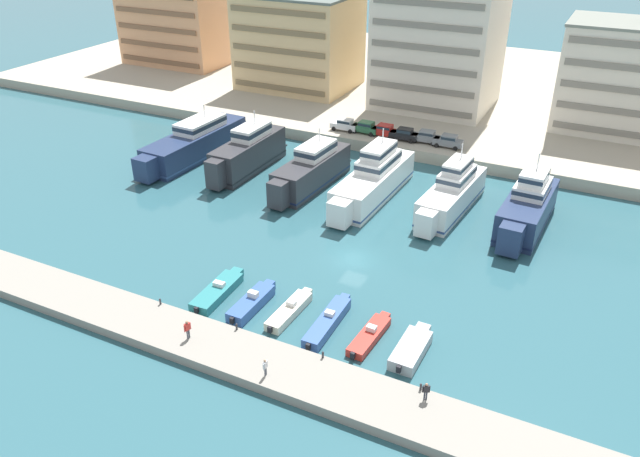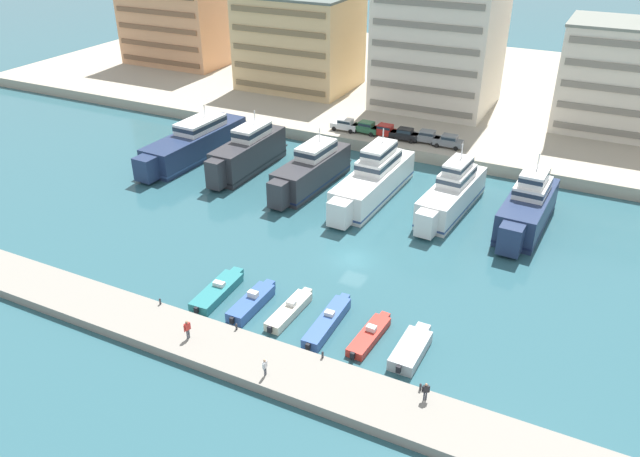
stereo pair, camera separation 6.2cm
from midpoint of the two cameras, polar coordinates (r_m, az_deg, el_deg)
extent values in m
plane|color=#2D5B66|center=(65.17, 3.09, -2.81)|extent=(400.00, 400.00, 0.00)
cube|color=#ADA38E|center=(120.63, 15.43, 11.84)|extent=(180.00, 70.00, 1.70)
cube|color=gray|center=(51.56, -5.42, -12.17)|extent=(120.00, 5.22, 0.89)
cube|color=navy|center=(91.18, -11.30, 7.54)|extent=(5.58, 18.24, 3.66)
cube|color=navy|center=(84.35, -15.63, 5.30)|extent=(2.70, 2.48, 3.11)
cube|color=#334C7F|center=(91.61, -11.23, 6.85)|extent=(5.64, 18.43, 0.24)
cube|color=white|center=(91.25, -10.92, 9.34)|extent=(4.04, 7.75, 1.54)
cube|color=#233342|center=(91.20, -10.93, 9.43)|extent=(4.09, 7.82, 0.55)
cylinder|color=silver|center=(91.54, -10.56, 10.54)|extent=(0.16, 0.16, 1.80)
cube|color=navy|center=(98.34, -7.75, 8.91)|extent=(4.04, 1.09, 0.20)
cube|color=#333338|center=(85.58, -6.55, 6.72)|extent=(3.97, 13.54, 4.32)
cube|color=#333338|center=(79.90, -9.54, 4.93)|extent=(2.08, 1.90, 3.67)
cube|color=black|center=(86.12, -6.50, 5.86)|extent=(4.01, 13.67, 0.24)
cube|color=white|center=(85.29, -6.29, 8.82)|extent=(3.01, 5.71, 1.67)
cube|color=#233342|center=(85.23, -6.29, 8.92)|extent=(3.04, 5.77, 0.60)
cylinder|color=silver|center=(85.38, -6.04, 10.09)|extent=(0.16, 0.16, 1.80)
cube|color=#333338|center=(91.54, -4.04, 7.69)|extent=(3.18, 0.96, 0.20)
cube|color=#333338|center=(80.27, -0.76, 5.18)|extent=(4.76, 14.05, 3.82)
cube|color=#333338|center=(74.27, -3.84, 3.14)|extent=(2.25, 2.07, 3.24)
cube|color=#192347|center=(80.78, -0.76, 4.37)|extent=(4.81, 14.19, 0.24)
cube|color=white|center=(80.04, -0.39, 7.22)|extent=(3.39, 5.99, 1.62)
cube|color=#233342|center=(79.98, -0.40, 7.32)|extent=(3.43, 6.05, 0.58)
cylinder|color=silver|center=(80.13, -0.08, 8.55)|extent=(0.16, 0.16, 1.80)
cube|color=#333338|center=(86.50, 1.75, 6.35)|extent=(3.35, 1.11, 0.20)
cube|color=white|center=(77.80, 4.89, 4.12)|extent=(4.95, 16.64, 3.47)
cube|color=white|center=(70.24, 1.81, 1.43)|extent=(2.47, 2.26, 2.95)
cube|color=#334C7F|center=(78.28, 4.86, 3.38)|extent=(5.00, 16.80, 0.24)
cube|color=white|center=(77.84, 5.34, 6.13)|extent=(3.64, 7.05, 1.53)
cube|color=#233342|center=(77.78, 5.35, 6.23)|extent=(3.69, 7.12, 0.55)
cube|color=white|center=(77.29, 5.39, 7.12)|extent=(2.84, 5.50, 1.38)
cube|color=#233342|center=(77.24, 5.40, 7.22)|extent=(2.88, 5.55, 0.50)
cylinder|color=silver|center=(77.62, 5.76, 8.46)|extent=(0.16, 0.16, 1.80)
cube|color=white|center=(85.50, 7.27, 5.78)|extent=(3.72, 1.04, 0.20)
cube|color=white|center=(75.87, 11.91, 2.84)|extent=(4.90, 14.30, 3.32)
cube|color=white|center=(69.17, 9.65, 0.47)|extent=(2.23, 2.05, 2.82)
cube|color=#334C7F|center=(76.34, 11.83, 2.11)|extent=(4.95, 14.45, 0.24)
cube|color=white|center=(75.80, 12.37, 4.75)|extent=(3.42, 6.12, 1.43)
cube|color=#233342|center=(75.74, 12.38, 4.84)|extent=(3.46, 6.18, 0.51)
cube|color=white|center=(75.29, 12.48, 5.66)|extent=(2.66, 4.77, 1.20)
cube|color=#233342|center=(75.24, 12.49, 5.74)|extent=(2.70, 4.82, 0.43)
cylinder|color=silver|center=(75.51, 12.83, 6.92)|extent=(0.16, 0.16, 1.80)
cube|color=white|center=(82.68, 13.67, 4.30)|extent=(3.28, 1.15, 0.20)
cube|color=navy|center=(74.33, 18.36, 1.54)|extent=(4.89, 13.15, 3.73)
cube|color=navy|center=(67.73, 17.01, -0.92)|extent=(2.47, 2.26, 3.17)
cube|color=#192347|center=(74.87, 18.22, 0.71)|extent=(4.93, 13.28, 0.24)
cube|color=white|center=(74.15, 18.82, 3.57)|extent=(3.61, 5.59, 1.33)
cube|color=#233342|center=(74.09, 18.84, 3.66)|extent=(3.65, 5.65, 0.48)
cube|color=white|center=(73.62, 18.99, 4.52)|extent=(2.81, 4.36, 1.37)
cube|color=#233342|center=(73.56, 19.01, 4.61)|extent=(2.85, 4.40, 0.49)
cylinder|color=silver|center=(73.77, 19.32, 5.86)|extent=(0.16, 0.16, 1.80)
cube|color=navy|center=(80.91, 19.34, 2.97)|extent=(3.71, 1.06, 0.20)
cube|color=teal|center=(60.08, -9.44, -5.75)|extent=(2.27, 6.52, 0.87)
cube|color=teal|center=(62.58, -7.66, -4.05)|extent=(1.15, 0.95, 0.74)
cube|color=silver|center=(60.06, -9.24, -5.02)|extent=(1.14, 0.64, 0.39)
cube|color=#283847|center=(60.22, -9.10, -4.84)|extent=(1.01, 0.12, 0.23)
cube|color=black|center=(57.76, -11.27, -7.35)|extent=(0.37, 0.29, 0.60)
cube|color=#33569E|center=(57.97, -6.35, -6.84)|extent=(1.76, 5.84, 1.05)
cube|color=#33569E|center=(60.19, -4.69, -5.24)|extent=(0.95, 0.78, 0.89)
cube|color=silver|center=(57.81, -6.16, -5.98)|extent=(0.95, 0.61, 0.52)
cube|color=#283847|center=(57.96, -6.02, -5.78)|extent=(0.86, 0.09, 0.31)
cube|color=black|center=(55.86, -8.08, -8.34)|extent=(0.36, 0.28, 0.60)
cube|color=beige|center=(56.91, -2.89, -7.57)|extent=(1.73, 6.09, 0.83)
cube|color=beige|center=(59.23, -1.23, -5.90)|extent=(0.85, 0.71, 0.70)
cube|color=silver|center=(56.85, -2.67, -6.83)|extent=(0.85, 0.63, 0.43)
cube|color=#283847|center=(57.01, -2.53, -6.63)|extent=(0.76, 0.11, 0.26)
cube|color=black|center=(54.68, -4.65, -9.19)|extent=(0.37, 0.29, 0.60)
cube|color=#33569E|center=(55.35, 0.63, -8.62)|extent=(1.66, 7.27, 1.00)
cube|color=#33569E|center=(58.24, 2.25, -6.49)|extent=(0.85, 0.70, 0.85)
cube|color=silver|center=(55.33, 0.87, -7.75)|extent=(0.85, 0.62, 0.36)
cube|color=#283847|center=(55.50, 0.99, -7.55)|extent=(0.76, 0.10, 0.22)
cube|color=black|center=(52.57, -1.13, -10.78)|extent=(0.37, 0.29, 0.60)
cube|color=red|center=(54.24, 4.47, -9.81)|extent=(1.89, 5.84, 0.74)
cube|color=red|center=(56.55, 5.90, -8.04)|extent=(0.88, 0.74, 0.63)
cube|color=silver|center=(54.18, 4.70, -9.07)|extent=(0.88, 0.65, 0.45)
cube|color=#283847|center=(54.34, 4.83, -8.86)|extent=(0.77, 0.13, 0.27)
cube|color=black|center=(52.01, 2.97, -11.52)|extent=(0.38, 0.30, 0.60)
cube|color=#9EA3A8|center=(52.95, 8.25, -10.98)|extent=(2.22, 5.19, 1.04)
cube|color=#9EA3A8|center=(55.21, 9.33, -9.16)|extent=(1.19, 0.98, 0.88)
cube|color=black|center=(50.85, 7.17, -12.65)|extent=(0.36, 0.29, 0.60)
cube|color=white|center=(95.13, 2.21, 9.37)|extent=(4.12, 1.76, 0.80)
cube|color=white|center=(94.83, 2.31, 9.77)|extent=(2.12, 1.59, 0.68)
cube|color=#1E2833|center=(94.83, 2.31, 9.77)|extent=(2.08, 1.60, 0.37)
cylinder|color=black|center=(95.04, 1.25, 9.11)|extent=(0.64, 0.23, 0.64)
cylinder|color=black|center=(96.51, 1.67, 9.41)|extent=(0.64, 0.23, 0.64)
cylinder|color=black|center=(94.03, 2.76, 8.86)|extent=(0.64, 0.23, 0.64)
cylinder|color=black|center=(95.51, 3.17, 9.17)|extent=(0.64, 0.23, 0.64)
cube|color=#2D6642|center=(94.15, 4.15, 9.10)|extent=(4.20, 1.96, 0.80)
cube|color=#2D6642|center=(93.84, 4.25, 9.51)|extent=(2.20, 1.69, 0.68)
cube|color=#1E2833|center=(93.84, 4.25, 9.51)|extent=(2.15, 1.70, 0.37)
cylinder|color=black|center=(94.13, 3.16, 8.87)|extent=(0.65, 0.26, 0.64)
cylinder|color=black|center=(95.56, 3.63, 9.17)|extent=(0.65, 0.26, 0.64)
cylinder|color=black|center=(93.02, 4.65, 8.57)|extent=(0.65, 0.26, 0.64)
cylinder|color=black|center=(94.47, 5.11, 8.87)|extent=(0.65, 0.26, 0.64)
cube|color=red|center=(93.20, 5.84, 8.81)|extent=(4.16, 1.86, 0.80)
cube|color=red|center=(92.89, 5.95, 9.23)|extent=(2.16, 1.64, 0.68)
cube|color=#1E2833|center=(92.89, 5.95, 9.23)|extent=(2.12, 1.66, 0.37)
cylinder|color=black|center=(93.10, 4.85, 8.58)|extent=(0.65, 0.25, 0.64)
cylinder|color=black|center=(94.56, 5.28, 8.88)|extent=(0.65, 0.25, 0.64)
cylinder|color=black|center=(92.12, 6.39, 8.27)|extent=(0.65, 0.25, 0.64)
cylinder|color=black|center=(93.60, 6.81, 8.59)|extent=(0.65, 0.25, 0.64)
cube|color=black|center=(91.99, 7.65, 8.43)|extent=(4.13, 1.76, 0.80)
cube|color=black|center=(91.69, 7.77, 8.85)|extent=(2.12, 1.59, 0.68)
cube|color=#1E2833|center=(91.69, 7.77, 8.85)|extent=(2.08, 1.61, 0.37)
cylinder|color=black|center=(91.76, 6.65, 8.17)|extent=(0.64, 0.23, 0.64)
cylinder|color=black|center=(93.27, 7.01, 8.50)|extent=(0.64, 0.23, 0.64)
cylinder|color=black|center=(91.00, 8.27, 7.89)|extent=(0.64, 0.23, 0.64)
cylinder|color=black|center=(92.52, 8.60, 8.22)|extent=(0.64, 0.23, 0.64)
cube|color=slate|center=(91.55, 9.63, 8.18)|extent=(4.15, 1.82, 0.80)
cube|color=slate|center=(91.26, 9.75, 8.60)|extent=(2.14, 1.62, 0.68)
cube|color=#1E2833|center=(91.26, 9.75, 8.60)|extent=(2.10, 1.63, 0.37)
cylinder|color=black|center=(91.25, 8.64, 7.92)|extent=(0.65, 0.24, 0.64)
cylinder|color=black|center=(92.78, 8.95, 8.25)|extent=(0.65, 0.24, 0.64)
cylinder|color=black|center=(90.61, 10.28, 7.63)|extent=(0.65, 0.24, 0.64)
cylinder|color=black|center=(92.15, 10.57, 7.97)|extent=(0.65, 0.24, 0.64)
cube|color=slate|center=(90.44, 11.59, 7.73)|extent=(4.12, 1.75, 0.80)
cube|color=slate|center=(90.15, 11.73, 8.15)|extent=(2.12, 1.58, 0.68)
cube|color=#1E2833|center=(90.15, 11.73, 8.15)|extent=(2.08, 1.60, 0.37)
cylinder|color=black|center=(90.12, 10.59, 7.48)|extent=(0.64, 0.23, 0.64)
cylinder|color=black|center=(91.66, 10.89, 7.82)|extent=(0.64, 0.23, 0.64)
cylinder|color=black|center=(89.52, 12.25, 7.16)|extent=(0.64, 0.23, 0.64)
cylinder|color=black|center=(91.07, 12.53, 7.51)|extent=(0.64, 0.23, 0.64)
cube|color=tan|center=(136.04, -13.07, 18.46)|extent=(20.64, 12.44, 18.91)
cube|color=brown|center=(132.87, -14.41, 14.58)|extent=(18.99, 0.24, 0.90)
cube|color=brown|center=(132.18, -14.58, 15.90)|extent=(18.99, 0.24, 0.90)
cube|color=brown|center=(131.55, -14.75, 17.23)|extent=(18.99, 0.24, 0.90)
cube|color=brown|center=(130.99, -14.93, 18.57)|extent=(18.99, 0.24, 0.90)
cube|color=#E0BC84|center=(116.26, -1.92, 16.69)|extent=(19.36, 15.35, 15.86)
cube|color=#7B6748|center=(111.23, -3.80, 12.71)|extent=(17.81, 0.24, 0.90)
cube|color=#7B6748|center=(110.39, -3.85, 14.29)|extent=(17.81, 0.24, 0.90)
cube|color=#7B6748|center=(109.64, -3.91, 15.89)|extent=(17.81, 0.24, 0.90)
cube|color=#7B6748|center=(108.97, -3.96, 17.52)|extent=(17.81, 0.24, 0.90)
cube|color=#7B6748|center=(108.39, -4.02, 19.16)|extent=(17.81, 0.24, 0.90)
cube|color=silver|center=(106.20, 10.99, 17.64)|extent=(18.28, 16.40, 25.30)
cube|color=gray|center=(101.21, 9.03, 10.76)|extent=(16.82, 0.24, 0.90)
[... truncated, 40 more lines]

